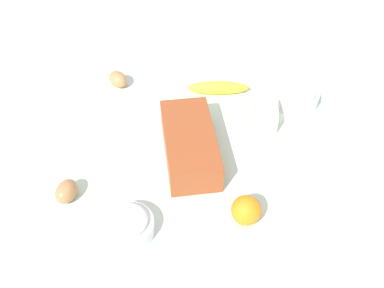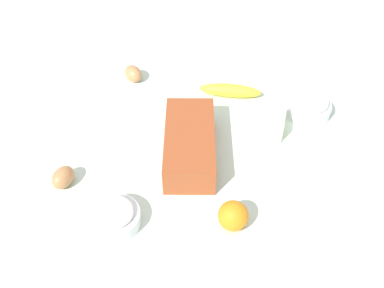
{
  "view_description": "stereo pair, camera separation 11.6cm",
  "coord_description": "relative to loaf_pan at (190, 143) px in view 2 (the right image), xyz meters",
  "views": [
    {
      "loc": [
        -0.82,
        -0.07,
        0.86
      ],
      "look_at": [
        0.0,
        0.0,
        0.04
      ],
      "focal_mm": 41.29,
      "sensor_mm": 36.0,
      "label": 1
    },
    {
      "loc": [
        -0.8,
        -0.19,
        0.86
      ],
      "look_at": [
        0.0,
        0.0,
        0.04
      ],
      "focal_mm": 41.29,
      "sensor_mm": 36.0,
      "label": 2
    }
  ],
  "objects": [
    {
      "name": "banana",
      "position": [
        0.27,
        -0.06,
        -0.02
      ],
      "size": [
        0.06,
        0.19,
        0.04
      ],
      "primitive_type": "ellipsoid",
      "rotation": [
        0.0,
        0.0,
        1.66
      ],
      "color": "yellow",
      "rests_on": "ground_plane"
    },
    {
      "name": "egg_near_butter",
      "position": [
        0.28,
        0.25,
        -0.02
      ],
      "size": [
        0.08,
        0.08,
        0.05
      ],
      "primitive_type": "ellipsoid",
      "rotation": [
        0.0,
        1.57,
        0.89
      ],
      "color": "#BC7F4D",
      "rests_on": "ground_plane"
    },
    {
      "name": "egg_beside_bowl",
      "position": [
        -0.17,
        0.28,
        -0.02
      ],
      "size": [
        0.08,
        0.06,
        0.05
      ],
      "primitive_type": "ellipsoid",
      "rotation": [
        0.0,
        1.57,
        6.1
      ],
      "color": "#B57B4A",
      "rests_on": "ground_plane"
    },
    {
      "name": "flour_bowl",
      "position": [
        -0.26,
        0.12,
        -0.01
      ],
      "size": [
        0.12,
        0.12,
        0.06
      ],
      "color": "white",
      "rests_on": "ground_plane"
    },
    {
      "name": "sugar_bowl",
      "position": [
        0.24,
        -0.3,
        -0.01
      ],
      "size": [
        0.12,
        0.12,
        0.07
      ],
      "color": "white",
      "rests_on": "ground_plane"
    },
    {
      "name": "ground_plane",
      "position": [
        0.0,
        -0.01,
        -0.05
      ],
      "size": [
        2.4,
        2.4,
        0.02
      ],
      "primitive_type": "cube",
      "color": "silver"
    },
    {
      "name": "butter_block",
      "position": [
        0.14,
        -0.2,
        -0.01
      ],
      "size": [
        0.09,
        0.07,
        0.06
      ],
      "primitive_type": "cube",
      "rotation": [
        0.0,
        0.0,
        -0.01
      ],
      "color": "#F4EDB2",
      "rests_on": "ground_plane"
    },
    {
      "name": "orange_fruit",
      "position": [
        -0.2,
        -0.15,
        -0.01
      ],
      "size": [
        0.07,
        0.07,
        0.07
      ],
      "primitive_type": "sphere",
      "color": "orange",
      "rests_on": "ground_plane"
    },
    {
      "name": "loaf_pan",
      "position": [
        0.0,
        0.0,
        0.0
      ],
      "size": [
        0.3,
        0.19,
        0.08
      ],
      "rotation": [
        0.0,
        0.0,
        0.22
      ],
      "color": "#9E4723",
      "rests_on": "ground_plane"
    }
  ]
}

